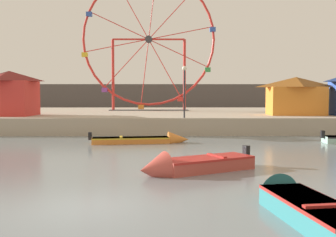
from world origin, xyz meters
The scene contains 10 objects.
ground_plane centered at (0.00, 0.00, 0.00)m, with size 240.00×240.00×0.00m, color slate.
quay_promenade centered at (0.00, 28.74, 0.61)m, with size 110.00×22.11×1.22m, color tan.
distant_town_skyline centered at (0.00, 54.60, 2.20)m, with size 140.00×3.00×4.40m, color #564C47.
motorboat_teal_painted centered at (5.19, -0.67, 0.28)m, with size 1.77×4.86×1.13m.
motorboat_orange_hull centered at (0.97, 13.66, 0.20)m, with size 5.95×1.77×1.00m.
motorboat_faded_red centered at (2.87, 4.64, 0.27)m, with size 4.64×3.31×1.22m.
ferris_wheel_red_frame centered at (0.32, 30.87, 8.14)m, with size 13.38×1.20×13.79m.
carnival_booth_red_striped centered at (-10.08, 21.34, 3.01)m, with size 4.11×3.90×3.45m.
carnival_booth_orange_canopy centered at (12.37, 22.01, 2.79)m, with size 4.75×3.25×3.01m.
promenade_lamp_near centered at (3.33, 18.29, 3.62)m, with size 0.32×0.32×3.63m.
Camera 1 is at (1.99, -10.26, 2.91)m, focal length 43.53 mm.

